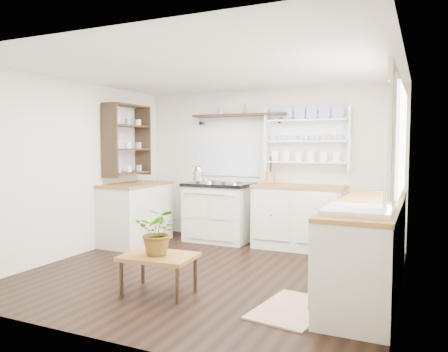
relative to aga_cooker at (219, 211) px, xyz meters
The scene contains 19 objects.
floor 1.76m from the aga_cooker, 67.48° to the right, with size 4.00×3.80×0.01m, color black.
wall_back 1.01m from the aga_cooker, 26.90° to the left, with size 4.00×0.02×2.30m, color silver.
wall_right 3.16m from the aga_cooker, 30.63° to the right, with size 0.02×3.80×2.30m, color silver.
wall_left 2.18m from the aga_cooker, 130.68° to the right, with size 0.02×3.80×2.30m, color silver.
ceiling 2.51m from the aga_cooker, 67.48° to the right, with size 4.00×3.80×0.01m, color white.
window 3.16m from the aga_cooker, 28.64° to the right, with size 0.08×1.55×1.22m.
aga_cooker is the anchor object (origin of this frame).
back_cabinets 1.25m from the aga_cooker, ahead, with size 1.27×0.63×0.90m.
right_cabinets 2.77m from the aga_cooker, 32.01° to the right, with size 0.62×2.43×0.90m.
belfast_sink 3.25m from the aga_cooker, 43.35° to the right, with size 0.55×0.60×0.45m.
left_cabinets 1.24m from the aga_cooker, 147.45° to the right, with size 0.62×1.13×0.90m.
plate_rack 1.73m from the aga_cooker, 12.73° to the left, with size 1.20×0.22×0.90m.
high_shelf 1.49m from the aga_cooker, 39.58° to the left, with size 1.50×0.29×0.16m.
left_shelving 1.75m from the aga_cooker, 150.61° to the right, with size 0.28×0.80×1.05m, color black.
kettle 0.66m from the aga_cooker, 156.86° to the right, with size 0.18×0.18×0.22m, color silver, non-canonical shape.
utensil_crock 0.96m from the aga_cooker, ahead, with size 0.14×0.14×0.16m, color olive.
center_table 2.45m from the aga_cooker, 78.58° to the right, with size 0.74×0.56×0.38m.
potted_plant 2.45m from the aga_cooker, 78.58° to the right, with size 0.42×0.36×0.47m, color #3F7233.
floor_rug 2.94m from the aga_cooker, 51.65° to the right, with size 0.55×0.85×0.02m, color #8D7252.
Camera 1 is at (2.19, -4.41, 1.46)m, focal length 35.00 mm.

